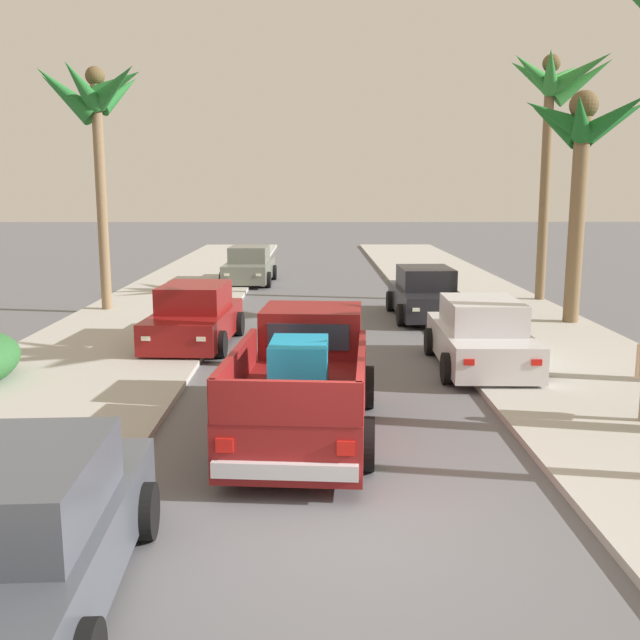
# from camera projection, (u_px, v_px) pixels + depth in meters

# --- Properties ---
(ground_plane) EXTENTS (160.00, 160.00, 0.00)m
(ground_plane) POSITION_uv_depth(u_px,v_px,m) (341.00, 522.00, 8.48)
(ground_plane) COLOR slate
(sidewalk_left) EXTENTS (4.83, 60.00, 0.12)m
(sidewalk_left) POSITION_uv_depth(u_px,v_px,m) (137.00, 327.00, 20.23)
(sidewalk_left) COLOR #B2AFA8
(sidewalk_left) RESTS_ON ground
(sidewalk_right) EXTENTS (4.83, 60.00, 0.12)m
(sidewalk_right) POSITION_uv_depth(u_px,v_px,m) (512.00, 326.00, 20.32)
(sidewalk_right) COLOR #B2AFA8
(sidewalk_right) RESTS_ON ground
(curb_left) EXTENTS (0.16, 60.00, 0.10)m
(curb_left) POSITION_uv_depth(u_px,v_px,m) (174.00, 327.00, 20.24)
(curb_left) COLOR silver
(curb_left) RESTS_ON ground
(curb_right) EXTENTS (0.16, 60.00, 0.10)m
(curb_right) POSITION_uv_depth(u_px,v_px,m) (476.00, 327.00, 20.31)
(curb_right) COLOR silver
(curb_right) RESTS_ON ground
(pickup_truck) EXTENTS (2.50, 5.34, 1.80)m
(pickup_truck) POSITION_uv_depth(u_px,v_px,m) (305.00, 383.00, 11.55)
(pickup_truck) COLOR maroon
(pickup_truck) RESTS_ON ground
(car_left_near) EXTENTS (2.10, 4.29, 1.54)m
(car_left_near) POSITION_uv_depth(u_px,v_px,m) (481.00, 337.00, 15.62)
(car_left_near) COLOR silver
(car_left_near) RESTS_ON ground
(car_right_near) EXTENTS (2.21, 4.34, 1.54)m
(car_right_near) POSITION_uv_depth(u_px,v_px,m) (195.00, 317.00, 17.99)
(car_right_near) COLOR maroon
(car_right_near) RESTS_ON ground
(car_left_mid) EXTENTS (2.18, 4.32, 1.54)m
(car_left_mid) POSITION_uv_depth(u_px,v_px,m) (18.00, 537.00, 6.60)
(car_left_mid) COLOR #474C56
(car_left_mid) RESTS_ON ground
(car_right_mid) EXTENTS (2.08, 4.28, 1.54)m
(car_right_mid) POSITION_uv_depth(u_px,v_px,m) (425.00, 295.00, 21.86)
(car_right_mid) COLOR black
(car_right_mid) RESTS_ON ground
(car_left_far) EXTENTS (2.13, 4.31, 1.54)m
(car_left_far) POSITION_uv_depth(u_px,v_px,m) (249.00, 266.00, 29.94)
(car_left_far) COLOR slate
(car_left_far) RESTS_ON ground
(palm_tree_left_fore) EXTENTS (3.65, 3.50, 6.50)m
(palm_tree_left_fore) POSITION_uv_depth(u_px,v_px,m) (583.00, 141.00, 19.85)
(palm_tree_left_fore) COLOR brown
(palm_tree_left_fore) RESTS_ON ground
(palm_tree_left_mid) EXTENTS (3.75, 3.70, 7.56)m
(palm_tree_left_mid) POSITION_uv_depth(u_px,v_px,m) (94.00, 105.00, 21.68)
(palm_tree_left_mid) COLOR #846B4C
(palm_tree_left_mid) RESTS_ON ground
(palm_tree_right_mid) EXTENTS (3.79, 4.09, 8.28)m
(palm_tree_right_mid) POSITION_uv_depth(u_px,v_px,m) (553.00, 92.00, 23.73)
(palm_tree_right_mid) COLOR brown
(palm_tree_right_mid) RESTS_ON ground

